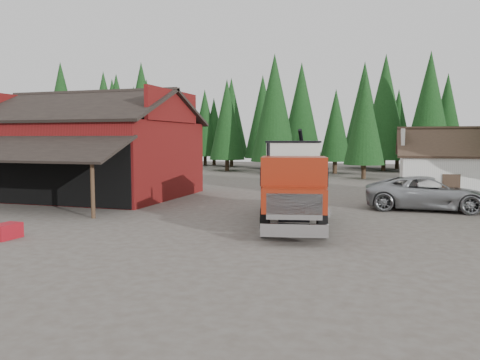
% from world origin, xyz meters
% --- Properties ---
extents(ground, '(120.00, 120.00, 0.00)m').
position_xyz_m(ground, '(0.00, 0.00, 0.00)').
color(ground, '#4B443B').
rests_on(ground, ground).
extents(red_barn, '(12.80, 13.63, 7.18)m').
position_xyz_m(red_barn, '(-11.00, 9.90, 2.69)').
color(red_barn, maroon).
rests_on(red_barn, ground).
extents(farmhouse, '(8.60, 6.42, 4.65)m').
position_xyz_m(farmhouse, '(13.00, 13.00, 1.67)').
color(farmhouse, silver).
rests_on(farmhouse, ground).
extents(conifer_backdrop, '(76.00, 16.00, 16.00)m').
position_xyz_m(conifer_backdrop, '(0.00, 42.00, 0.00)').
color(conifer_backdrop, black).
rests_on(conifer_backdrop, ground).
extents(near_pine_a, '(4.40, 4.40, 11.40)m').
position_xyz_m(near_pine_a, '(-22.00, 28.00, 6.39)').
color(near_pine_a, '#382619').
rests_on(near_pine_a, ground).
extents(near_pine_b, '(3.96, 3.96, 10.40)m').
position_xyz_m(near_pine_b, '(6.00, 30.00, 5.89)').
color(near_pine_b, '#382619').
rests_on(near_pine_b, ground).
extents(near_pine_d, '(5.28, 5.28, 13.40)m').
position_xyz_m(near_pine_d, '(-4.00, 34.00, 7.39)').
color(near_pine_d, '#382619').
rests_on(near_pine_d, ground).
extents(feed_truck, '(4.52, 10.10, 4.41)m').
position_xyz_m(feed_truck, '(4.00, 3.86, 2.06)').
color(feed_truck, black).
rests_on(feed_truck, ground).
extents(silver_car, '(6.71, 3.14, 1.86)m').
position_xyz_m(silver_car, '(10.37, 10.00, 0.93)').
color(silver_car, '#94979B').
rests_on(silver_car, ground).
extents(equip_box, '(0.76, 1.14, 0.60)m').
position_xyz_m(equip_box, '(-6.00, -3.03, 0.30)').
color(equip_box, maroon).
rests_on(equip_box, ground).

